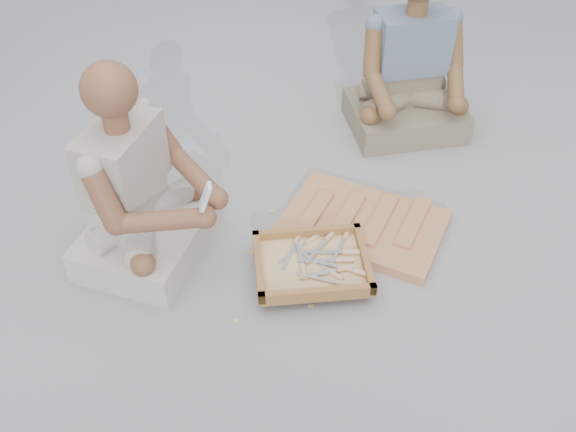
# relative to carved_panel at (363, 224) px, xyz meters

# --- Properties ---
(ground) EXTENTS (60.00, 60.00, 0.00)m
(ground) POSITION_rel_carved_panel_xyz_m (-0.31, -0.38, -0.02)
(ground) COLOR #9D9CA2
(ground) RESTS_ON ground
(carved_panel) EXTENTS (0.77, 0.63, 0.04)m
(carved_panel) POSITION_rel_carved_panel_xyz_m (0.00, 0.00, 0.00)
(carved_panel) COLOR #AF6E44
(carved_panel) RESTS_ON ground
(tool_tray) EXTENTS (0.50, 0.44, 0.06)m
(tool_tray) POSITION_rel_carved_panel_xyz_m (-0.20, -0.30, 0.04)
(tool_tray) COLOR brown
(tool_tray) RESTS_ON carved_panel
(chisel_0) EXTENTS (0.07, 0.22, 0.02)m
(chisel_0) POSITION_rel_carved_panel_xyz_m (-0.23, -0.33, 0.05)
(chisel_0) COLOR silver
(chisel_0) RESTS_ON tool_tray
(chisel_1) EXTENTS (0.15, 0.18, 0.02)m
(chisel_1) POSITION_rel_carved_panel_xyz_m (-0.23, -0.18, 0.04)
(chisel_1) COLOR silver
(chisel_1) RESTS_ON tool_tray
(chisel_2) EXTENTS (0.08, 0.22, 0.02)m
(chisel_2) POSITION_rel_carved_panel_xyz_m (-0.08, -0.14, 0.05)
(chisel_2) COLOR silver
(chisel_2) RESTS_ON tool_tray
(chisel_3) EXTENTS (0.12, 0.20, 0.02)m
(chisel_3) POSITION_rel_carved_panel_xyz_m (-0.15, -0.16, 0.06)
(chisel_3) COLOR silver
(chisel_3) RESTS_ON tool_tray
(chisel_4) EXTENTS (0.22, 0.04, 0.02)m
(chisel_4) POSITION_rel_carved_panel_xyz_m (-0.07, -0.23, 0.05)
(chisel_4) COLOR silver
(chisel_4) RESTS_ON tool_tray
(chisel_5) EXTENTS (0.19, 0.15, 0.02)m
(chisel_5) POSITION_rel_carved_panel_xyz_m (-0.12, -0.34, 0.05)
(chisel_5) COLOR silver
(chisel_5) RESTS_ON tool_tray
(chisel_6) EXTENTS (0.21, 0.10, 0.02)m
(chisel_6) POSITION_rel_carved_panel_xyz_m (-0.09, -0.33, 0.05)
(chisel_6) COLOR silver
(chisel_6) RESTS_ON tool_tray
(chisel_7) EXTENTS (0.22, 0.04, 0.02)m
(chisel_7) POSITION_rel_carved_panel_xyz_m (-0.09, -0.27, 0.05)
(chisel_7) COLOR silver
(chisel_7) RESTS_ON tool_tray
(chisel_8) EXTENTS (0.07, 0.22, 0.02)m
(chisel_8) POSITION_rel_carved_panel_xyz_m (-0.27, -0.18, 0.05)
(chisel_8) COLOR silver
(chisel_8) RESTS_ON tool_tray
(chisel_9) EXTENTS (0.22, 0.06, 0.02)m
(chisel_9) POSITION_rel_carved_panel_xyz_m (-0.09, -0.39, 0.05)
(chisel_9) COLOR silver
(chisel_9) RESTS_ON tool_tray
(chisel_10) EXTENTS (0.22, 0.07, 0.02)m
(chisel_10) POSITION_rel_carved_panel_xyz_m (-0.02, -0.33, 0.05)
(chisel_10) COLOR silver
(chisel_10) RESTS_ON tool_tray
(wood_chip_0) EXTENTS (0.02, 0.02, 0.00)m
(wood_chip_0) POSITION_rel_carved_panel_xyz_m (-0.40, 0.06, -0.02)
(wood_chip_0) COLOR #CFB77A
(wood_chip_0) RESTS_ON ground
(wood_chip_1) EXTENTS (0.02, 0.02, 0.00)m
(wood_chip_1) POSITION_rel_carved_panel_xyz_m (-0.46, -0.20, -0.02)
(wood_chip_1) COLOR #CFB77A
(wood_chip_1) RESTS_ON ground
(wood_chip_2) EXTENTS (0.02, 0.02, 0.00)m
(wood_chip_2) POSITION_rel_carved_panel_xyz_m (-0.10, -0.01, -0.02)
(wood_chip_2) COLOR #CFB77A
(wood_chip_2) RESTS_ON ground
(wood_chip_3) EXTENTS (0.02, 0.02, 0.00)m
(wood_chip_3) POSITION_rel_carved_panel_xyz_m (-0.25, -0.15, -0.02)
(wood_chip_3) COLOR #CFB77A
(wood_chip_3) RESTS_ON ground
(wood_chip_4) EXTENTS (0.02, 0.02, 0.00)m
(wood_chip_4) POSITION_rel_carved_panel_xyz_m (-0.46, -0.56, -0.02)
(wood_chip_4) COLOR #CFB77A
(wood_chip_4) RESTS_ON ground
(wood_chip_5) EXTENTS (0.02, 0.02, 0.00)m
(wood_chip_5) POSITION_rel_carved_panel_xyz_m (0.13, 0.00, -0.02)
(wood_chip_5) COLOR #CFB77A
(wood_chip_5) RESTS_ON ground
(wood_chip_6) EXTENTS (0.02, 0.02, 0.00)m
(wood_chip_6) POSITION_rel_carved_panel_xyz_m (-0.19, -0.45, -0.02)
(wood_chip_6) COLOR #CFB77A
(wood_chip_6) RESTS_ON ground
(wood_chip_7) EXTENTS (0.02, 0.02, 0.00)m
(wood_chip_7) POSITION_rel_carved_panel_xyz_m (-0.40, -0.33, -0.02)
(wood_chip_7) COLOR #CFB77A
(wood_chip_7) RESTS_ON ground
(craftsman) EXTENTS (0.62, 0.62, 0.85)m
(craftsman) POSITION_rel_carved_panel_xyz_m (-0.88, -0.21, 0.27)
(craftsman) COLOR #BDB7AF
(craftsman) RESTS_ON ground
(companion) EXTENTS (0.65, 0.58, 0.86)m
(companion) POSITION_rel_carved_panel_xyz_m (0.19, 0.80, 0.26)
(companion) COLOR gray
(companion) RESTS_ON ground
(mobile_phone) EXTENTS (0.06, 0.06, 0.11)m
(mobile_phone) POSITION_rel_carved_panel_xyz_m (-0.58, -0.34, 0.39)
(mobile_phone) COLOR white
(mobile_phone) RESTS_ON craftsman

